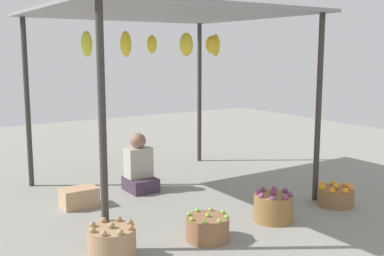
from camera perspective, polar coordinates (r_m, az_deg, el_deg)
The scene contains 8 objects.
ground_plane at distance 6.37m, azimuth -3.10°, elevation -7.71°, with size 14.00×14.00×0.00m, color gray.
market_stall_structure at distance 6.11m, azimuth -3.23°, elevation 12.20°, with size 3.12×2.90×2.34m.
vendor_person at distance 6.43m, azimuth -6.33°, elevation -4.86°, with size 0.36×0.44×0.78m.
basket_potatoes at distance 4.42m, azimuth -9.57°, elevation -13.48°, with size 0.43×0.43×0.35m.
basket_limes at distance 4.81m, azimuth 1.87°, elevation -11.90°, with size 0.43×0.43×0.28m.
basket_purple_onions at distance 5.38m, azimuth 9.71°, elevation -9.33°, with size 0.43×0.43×0.35m.
basket_oranges at distance 6.09m, azimuth 16.82°, elevation -7.82°, with size 0.44×0.44×0.27m.
wooden_crate_near_vendor at distance 5.93m, azimuth -13.36°, elevation -8.08°, with size 0.42×0.28×0.23m, color tan.
Camera 1 is at (-3.05, -5.28, 1.85)m, focal length 44.53 mm.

